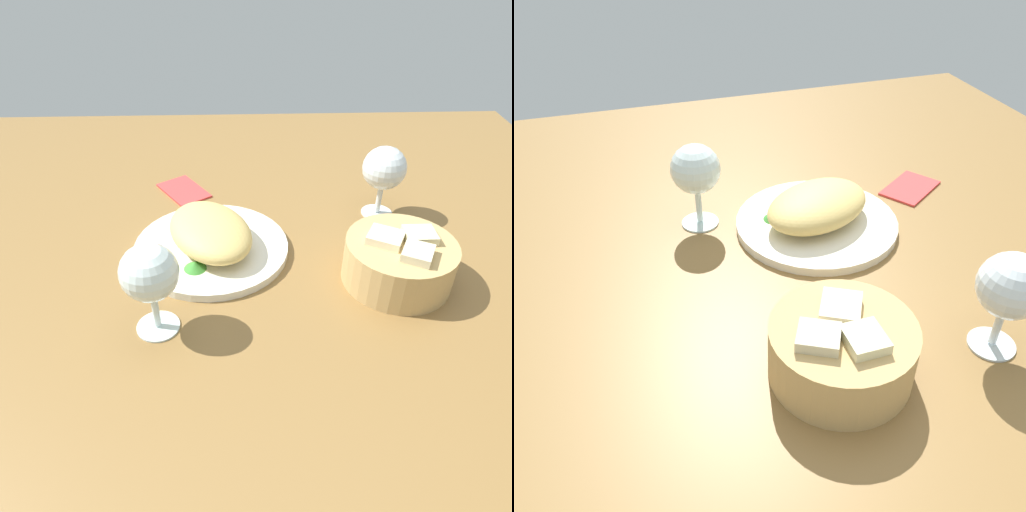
# 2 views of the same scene
# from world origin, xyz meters

# --- Properties ---
(ground_plane) EXTENTS (1.40, 1.40, 0.02)m
(ground_plane) POSITION_xyz_m (0.00, 0.00, -0.01)
(ground_plane) COLOR olive
(plate) EXTENTS (0.26, 0.26, 0.01)m
(plate) POSITION_xyz_m (-0.06, -0.08, 0.01)
(plate) COLOR white
(plate) RESTS_ON ground_plane
(omelette) EXTENTS (0.22, 0.19, 0.05)m
(omelette) POSITION_xyz_m (-0.06, -0.08, 0.04)
(omelette) COLOR #DBBA67
(omelette) RESTS_ON plate
(lettuce_garnish) EXTENTS (0.04, 0.04, 0.01)m
(lettuce_garnish) POSITION_xyz_m (0.01, -0.10, 0.02)
(lettuce_garnish) COLOR #39872F
(lettuce_garnish) RESTS_ON plate
(bread_basket) EXTENTS (0.17, 0.17, 0.08)m
(bread_basket) POSITION_xyz_m (0.03, 0.21, 0.04)
(bread_basket) COLOR tan
(bread_basket) RESTS_ON ground_plane
(wine_glass_near) EXTENTS (0.08, 0.08, 0.14)m
(wine_glass_near) POSITION_xyz_m (0.12, -0.15, 0.09)
(wine_glass_near) COLOR silver
(wine_glass_near) RESTS_ON ground_plane
(wine_glass_far) EXTENTS (0.08, 0.08, 0.14)m
(wine_glass_far) POSITION_xyz_m (-0.17, 0.23, 0.09)
(wine_glass_far) COLOR silver
(wine_glass_far) RESTS_ON ground_plane
(folded_napkin) EXTENTS (0.13, 0.12, 0.01)m
(folded_napkin) POSITION_xyz_m (-0.27, -0.15, 0.00)
(folded_napkin) COLOR #DD3C3B
(folded_napkin) RESTS_ON ground_plane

